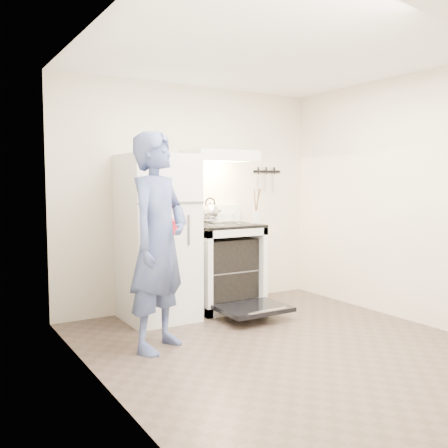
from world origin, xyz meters
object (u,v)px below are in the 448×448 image
Objects in this scene: stove_body at (223,268)px; tea_kettle at (210,211)px; dutch_oven at (165,228)px; refrigerator at (157,238)px; person at (158,242)px.

tea_kettle is at bearing 116.00° from stove_body.
stove_body is 2.86× the size of dutch_oven.
dutch_oven is at bearing -148.83° from stove_body.
refrigerator reaches higher than tea_kettle.
person reaches higher than tea_kettle.
dutch_oven is (-0.17, -0.57, 0.15)m from refrigerator.
dutch_oven is at bearing -106.62° from refrigerator.
person is at bearing -142.82° from stove_body.
refrigerator is 0.95m from person.
person is (-1.10, -1.06, -0.18)m from tea_kettle.
person is 5.72× the size of dutch_oven.
refrigerator is 0.79m from tea_kettle.
dutch_oven is at bearing -140.06° from tea_kettle.
person is at bearing -113.04° from refrigerator.
refrigerator is at bearing 33.77° from person.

